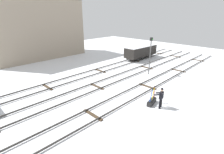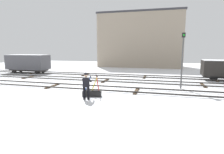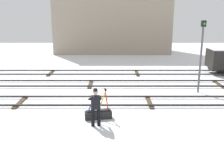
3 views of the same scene
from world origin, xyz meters
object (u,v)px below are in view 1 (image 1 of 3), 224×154
at_px(switch_lever_frame, 152,101).
at_px(signal_post, 150,53).
at_px(rail_worker, 161,97).
at_px(freight_car_far_end, 141,51).

height_order(switch_lever_frame, signal_post, signal_post).
bearing_deg(switch_lever_frame, rail_worker, -106.21).
bearing_deg(rail_worker, signal_post, 28.29).
height_order(signal_post, freight_car_far_end, signal_post).
bearing_deg(signal_post, rail_worker, -141.05).
xyz_separation_m(rail_worker, signal_post, (6.02, 4.87, 1.68)).
height_order(rail_worker, freight_car_far_end, freight_car_far_end).
bearing_deg(rail_worker, freight_car_far_end, 30.14).
bearing_deg(switch_lever_frame, signal_post, 23.91).
bearing_deg(switch_lever_frame, freight_car_far_end, 28.05).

